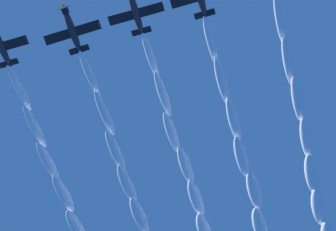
% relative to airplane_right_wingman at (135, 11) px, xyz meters
% --- Properties ---
extents(airplane_right_wingman, '(7.65, 7.41, 2.74)m').
position_rel_airplane_right_wingman_xyz_m(airplane_right_wingman, '(0.00, 0.00, 0.00)').
color(airplane_right_wingman, '#232328').
extents(airplane_outer_left, '(7.62, 7.33, 2.77)m').
position_rel_airplane_right_wingman_xyz_m(airplane_outer_left, '(-6.90, -6.89, -2.66)').
color(airplane_outer_left, '#232328').
extents(airplane_outer_right, '(7.65, 7.35, 2.51)m').
position_rel_airplane_right_wingman_xyz_m(airplane_outer_right, '(-15.54, -15.11, -1.60)').
color(airplane_outer_right, '#232328').
extents(smoke_trail_lead, '(39.06, 44.20, 7.85)m').
position_rel_airplane_right_wingman_xyz_m(smoke_trail_lead, '(-9.28, 42.78, -5.40)').
color(smoke_trail_lead, white).
extents(smoke_trail_left_wingman, '(38.80, 44.71, 7.82)m').
position_rel_airplane_right_wingman_xyz_m(smoke_trail_left_wingman, '(-17.35, 35.85, -6.51)').
color(smoke_trail_left_wingman, white).
extents(smoke_trail_right_wingman, '(38.75, 44.47, 7.89)m').
position_rel_airplane_right_wingman_xyz_m(smoke_trail_right_wingman, '(-25.54, 29.69, -4.00)').
color(smoke_trail_right_wingman, white).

